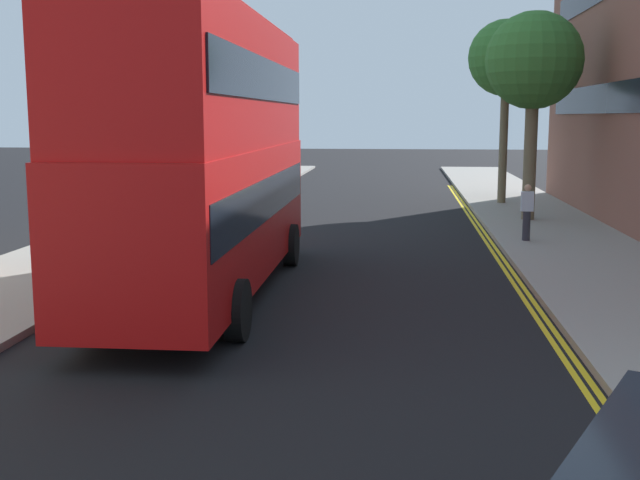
{
  "coord_description": "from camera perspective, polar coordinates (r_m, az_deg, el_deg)",
  "views": [
    {
      "loc": [
        1.73,
        -0.87,
        3.67
      ],
      "look_at": [
        0.5,
        11.0,
        1.8
      ],
      "focal_mm": 44.35,
      "sensor_mm": 36.0,
      "label": 1
    }
  ],
  "objects": [
    {
      "name": "kerb_line_inner",
      "position": [
        15.52,
        15.11,
        -5.07
      ],
      "size": [
        0.1,
        56.0,
        0.01
      ],
      "primitive_type": "cube",
      "color": "yellow",
      "rests_on": "ground"
    },
    {
      "name": "kerb_line_outer",
      "position": [
        15.54,
        15.69,
        -5.07
      ],
      "size": [
        0.1,
        56.0,
        0.01
      ],
      "primitive_type": "cube",
      "color": "yellow",
      "rests_on": "ground"
    },
    {
      "name": "sidewalk_right",
      "position": [
        17.9,
        21.27,
        -3.32
      ],
      "size": [
        4.0,
        80.0,
        0.14
      ],
      "primitive_type": "cube",
      "color": "gray",
      "rests_on": "ground"
    },
    {
      "name": "double_decker_bus_away",
      "position": [
        16.27,
        -8.11,
        6.56
      ],
      "size": [
        2.86,
        10.83,
        5.64
      ],
      "color": "#B20F0F",
      "rests_on": "ground"
    },
    {
      "name": "pedestrian_far",
      "position": [
        23.38,
        14.71,
        2.02
      ],
      "size": [
        0.34,
        0.22,
        1.62
      ],
      "color": "#2D2D38",
      "rests_on": "sidewalk_right"
    },
    {
      "name": "street_tree_near",
      "position": [
        33.52,
        13.3,
        12.57
      ],
      "size": [
        3.07,
        3.07,
        7.41
      ],
      "color": "#6B6047",
      "rests_on": "sidewalk_right"
    },
    {
      "name": "sidewalk_left",
      "position": [
        19.11,
        -19.74,
        -2.48
      ],
      "size": [
        4.0,
        80.0,
        0.14
      ],
      "primitive_type": "cube",
      "color": "gray",
      "rests_on": "ground"
    },
    {
      "name": "street_tree_mid",
      "position": [
        28.22,
        15.18,
        12.25
      ],
      "size": [
        3.28,
        3.28,
        7.04
      ],
      "color": "#6B6047",
      "rests_on": "sidewalk_right"
    }
  ]
}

